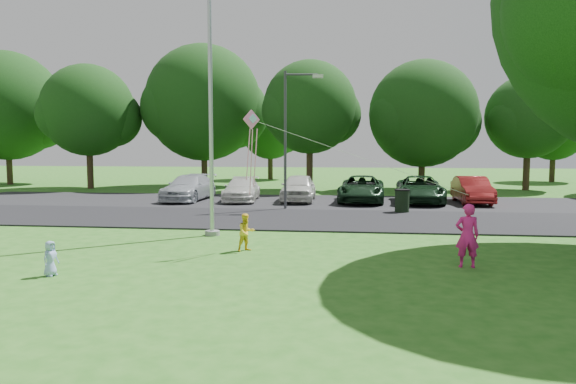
# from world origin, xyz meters

# --- Properties ---
(ground) EXTENTS (120.00, 120.00, 0.00)m
(ground) POSITION_xyz_m (0.00, 0.00, 0.00)
(ground) COLOR #28671B
(ground) RESTS_ON ground
(park_road) EXTENTS (60.00, 6.00, 0.06)m
(park_road) POSITION_xyz_m (0.00, 9.00, 0.03)
(park_road) COLOR black
(park_road) RESTS_ON ground
(parking_strip) EXTENTS (42.00, 7.00, 0.06)m
(parking_strip) POSITION_xyz_m (0.00, 15.50, 0.03)
(parking_strip) COLOR black
(parking_strip) RESTS_ON ground
(flagpole) EXTENTS (0.50, 0.50, 10.00)m
(flagpole) POSITION_xyz_m (-3.50, 5.00, 4.17)
(flagpole) COLOR #B7BABF
(flagpole) RESTS_ON ground
(street_lamp) EXTENTS (1.83, 0.40, 6.50)m
(street_lamp) POSITION_xyz_m (-1.65, 12.23, 3.90)
(street_lamp) COLOR #3F3F44
(street_lamp) RESTS_ON ground
(trash_can) EXTENTS (0.68, 0.68, 1.08)m
(trash_can) POSITION_xyz_m (3.48, 11.62, 0.55)
(trash_can) COLOR black
(trash_can) RESTS_ON ground
(tree_row) EXTENTS (64.35, 11.94, 10.88)m
(tree_row) POSITION_xyz_m (1.59, 24.23, 5.71)
(tree_row) COLOR #332316
(tree_row) RESTS_ON ground
(horizon_trees) EXTENTS (77.46, 7.20, 7.02)m
(horizon_trees) POSITION_xyz_m (4.06, 33.88, 4.30)
(horizon_trees) COLOR #332316
(horizon_trees) RESTS_ON ground
(parked_cars) EXTENTS (16.91, 5.30, 1.46)m
(parked_cars) POSITION_xyz_m (0.15, 15.51, 0.75)
(parked_cars) COLOR #B2B7BF
(parked_cars) RESTS_ON ground
(woman) EXTENTS (0.59, 0.39, 1.61)m
(woman) POSITION_xyz_m (4.05, 1.27, 0.80)
(woman) COLOR #E51E7F
(woman) RESTS_ON ground
(child_yellow) EXTENTS (0.67, 0.66, 1.09)m
(child_yellow) POSITION_xyz_m (-1.84, 2.59, 0.54)
(child_yellow) COLOR yellow
(child_yellow) RESTS_ON ground
(child_blue) EXTENTS (0.36, 0.46, 0.83)m
(child_blue) POSITION_xyz_m (-5.81, -0.77, 0.42)
(child_blue) COLOR #98AEE9
(child_blue) RESTS_ON ground
(kite) EXTENTS (5.94, 1.63, 2.44)m
(kite) POSITION_xyz_m (-1.52, 2.61, 3.30)
(kite) COLOR pink
(kite) RESTS_ON ground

